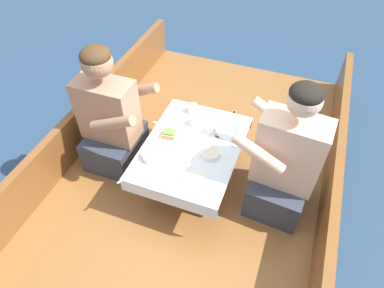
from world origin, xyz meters
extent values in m
plane|color=navy|center=(0.00, 0.00, 0.00)|extent=(60.00, 60.00, 0.00)
cube|color=brown|center=(0.00, 0.00, 0.13)|extent=(1.97, 3.15, 0.25)
cube|color=brown|center=(-0.96, 0.00, 0.44)|extent=(0.06, 3.15, 0.36)
cube|color=brown|center=(0.96, 0.00, 0.44)|extent=(0.06, 3.15, 0.36)
cylinder|color=#B2B2B7|center=(0.00, -0.05, 0.42)|extent=(0.07, 0.07, 0.33)
cube|color=brown|center=(0.00, -0.05, 0.59)|extent=(0.61, 0.83, 0.02)
cube|color=white|center=(0.00, -0.05, 0.60)|extent=(0.64, 0.86, 0.00)
cube|color=white|center=(0.00, -0.48, 0.55)|extent=(0.64, 0.00, 0.10)
cube|color=white|center=(0.00, 0.38, 0.55)|extent=(0.64, 0.00, 0.10)
cube|color=#333847|center=(-0.63, -0.06, 0.38)|extent=(0.36, 0.44, 0.26)
cube|color=tan|center=(-0.63, -0.06, 0.74)|extent=(0.40, 0.22, 0.46)
sphere|color=tan|center=(-0.63, -0.06, 1.13)|extent=(0.21, 0.21, 0.21)
ellipsoid|color=#472D19|center=(-0.63, -0.06, 1.17)|extent=(0.20, 0.20, 0.11)
cylinder|color=tan|center=(-0.47, 0.12, 0.82)|extent=(0.34, 0.07, 0.21)
cylinder|color=tan|center=(-0.47, -0.24, 0.82)|extent=(0.34, 0.07, 0.21)
cube|color=#333847|center=(0.63, -0.03, 0.38)|extent=(0.40, 0.47, 0.26)
cube|color=beige|center=(0.63, -0.03, 0.76)|extent=(0.42, 0.25, 0.50)
sphere|color=beige|center=(0.63, -0.03, 1.16)|extent=(0.19, 0.19, 0.19)
ellipsoid|color=black|center=(0.63, -0.03, 1.20)|extent=(0.18, 0.18, 0.11)
cylinder|color=beige|center=(0.46, -0.20, 0.85)|extent=(0.34, 0.10, 0.21)
cylinder|color=beige|center=(0.49, 0.16, 0.85)|extent=(0.34, 0.10, 0.21)
cylinder|color=white|center=(-0.18, -0.02, 0.61)|extent=(0.19, 0.19, 0.01)
cylinder|color=white|center=(0.09, -0.31, 0.61)|extent=(0.16, 0.16, 0.01)
cube|color=tan|center=(-0.18, -0.02, 0.63)|extent=(0.10, 0.10, 0.04)
cube|color=#669347|center=(-0.18, -0.02, 0.65)|extent=(0.08, 0.08, 0.01)
cylinder|color=white|center=(-0.21, -0.24, 0.62)|extent=(0.13, 0.13, 0.04)
cylinder|color=beige|center=(-0.21, -0.24, 0.63)|extent=(0.11, 0.11, 0.02)
cylinder|color=white|center=(0.15, -0.09, 0.62)|extent=(0.12, 0.12, 0.04)
cylinder|color=beige|center=(0.15, -0.09, 0.63)|extent=(0.10, 0.10, 0.02)
cylinder|color=white|center=(0.08, 0.13, 0.63)|extent=(0.07, 0.07, 0.06)
torus|color=white|center=(0.12, 0.13, 0.63)|extent=(0.04, 0.01, 0.04)
cylinder|color=#3D2314|center=(0.08, 0.13, 0.65)|extent=(0.06, 0.06, 0.01)
cylinder|color=white|center=(-0.12, 0.30, 0.63)|extent=(0.07, 0.07, 0.06)
torus|color=white|center=(-0.08, 0.30, 0.63)|extent=(0.04, 0.01, 0.04)
cylinder|color=#3D2314|center=(-0.12, 0.30, 0.65)|extent=(0.06, 0.06, 0.01)
cylinder|color=white|center=(-0.06, 0.17, 0.63)|extent=(0.08, 0.08, 0.06)
torus|color=white|center=(-0.01, 0.17, 0.63)|extent=(0.04, 0.01, 0.04)
cylinder|color=#3D2314|center=(-0.06, 0.17, 0.65)|extent=(0.07, 0.07, 0.01)
cube|color=silver|center=(0.01, -0.12, 0.60)|extent=(0.06, 0.17, 0.00)
ellipsoid|color=silver|center=(-0.01, -0.06, 0.61)|extent=(0.04, 0.02, 0.01)
cube|color=silver|center=(-0.28, -0.44, 0.60)|extent=(0.09, 0.16, 0.00)
cube|color=silver|center=(-0.27, 0.06, 0.60)|extent=(0.17, 0.05, 0.00)
cube|color=silver|center=(0.20, 0.07, 0.60)|extent=(0.16, 0.07, 0.00)
cube|color=silver|center=(0.13, 0.10, 0.60)|extent=(0.04, 0.03, 0.00)
cube|color=silver|center=(0.19, 0.33, 0.60)|extent=(0.06, 0.17, 0.00)
cube|color=silver|center=(0.17, 0.39, 0.60)|extent=(0.03, 0.04, 0.00)
camera|label=1|loc=(0.57, -1.57, 2.28)|focal=32.00mm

